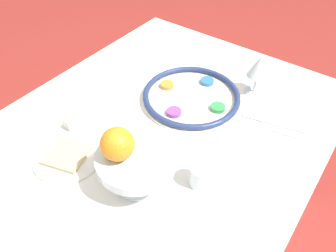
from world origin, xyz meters
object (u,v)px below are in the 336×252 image
Objects in this scene: napkin_roll at (85,115)px; fruit_stand at (136,162)px; seder_plate at (191,96)px; wine_glass at (259,67)px; cup_near at (201,175)px; bread_plate at (68,156)px; orange_fruit at (117,144)px.

fruit_stand is at bearing 73.53° from napkin_roll.
wine_glass reaches higher than seder_plate.
fruit_stand is (0.54, -0.08, -0.02)m from wine_glass.
bread_plate is at bearing -67.02° from cup_near.
napkin_roll is at bearing -89.36° from cup_near.
bread_plate is at bearing 29.48° from napkin_roll.
cup_near is at bearing 37.13° from seder_plate.
fruit_stand reaches higher than seder_plate.
fruit_stand is at bearing 128.15° from orange_fruit.
seder_plate is at bearing -42.90° from wine_glass.
orange_fruit is at bearing -55.20° from cup_near.
wine_glass is (-0.17, 0.16, 0.09)m from seder_plate.
orange_fruit is at bearing 99.84° from bread_plate.
bread_plate is 0.39m from cup_near.
wine_glass is at bearing 171.43° from fruit_stand.
orange_fruit reaches higher than napkin_roll.
seder_plate is 0.36m from napkin_roll.
wine_glass reaches higher than cup_near.
wine_glass is 0.60m from napkin_roll.
napkin_roll is 2.20× the size of cup_near.
wine_glass is 0.74× the size of bread_plate.
cup_near is at bearing 112.98° from bread_plate.
orange_fruit is 0.43× the size of bread_plate.
cup_near is at bearing 7.23° from wine_glass.
seder_plate is at bearing 161.70° from bread_plate.
orange_fruit is (0.03, -0.03, 0.07)m from fruit_stand.
seder_plate reaches higher than bread_plate.
napkin_roll is at bearing -150.52° from bread_plate.
napkin_roll is at bearing -106.47° from fruit_stand.
orange_fruit is 1.30× the size of cup_near.
napkin_roll is at bearing -40.04° from wine_glass.
cup_near is (-0.15, 0.36, 0.03)m from bread_plate.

